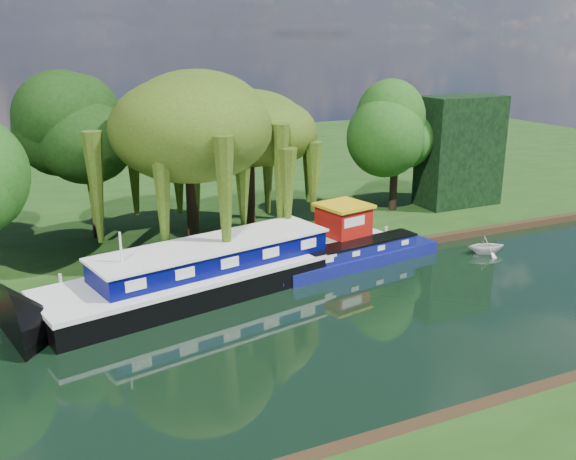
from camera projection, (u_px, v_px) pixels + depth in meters
ground at (320, 331)px, 28.60m from camera, size 120.00×120.00×0.00m
far_bank at (144, 178)px, 57.94m from camera, size 120.00×52.00×0.45m
dutch_barge at (235, 266)px, 33.62m from camera, size 20.45×8.38×4.21m
narrowboat at (361, 256)px, 36.66m from camera, size 10.60×3.18×1.53m
white_cruiser at (485, 253)px, 38.72m from camera, size 2.74×2.53×1.20m
willow_left at (189, 128)px, 36.39m from camera, size 8.21×8.21×9.84m
willow_right at (249, 142)px, 39.35m from camera, size 6.66×6.66×8.11m
tree_far_mid at (90, 134)px, 38.57m from camera, size 5.73×5.73×9.38m
tree_far_right at (396, 134)px, 45.19m from camera, size 4.88×4.88×7.98m
conifer_hedge at (460, 151)px, 47.15m from camera, size 6.00×3.00×8.00m
lamppost at (244, 219)px, 37.18m from camera, size 0.36×0.36×2.56m
mooring_posts at (241, 256)px, 35.38m from camera, size 19.16×0.16×1.00m
reeds_near at (570, 363)px, 24.69m from camera, size 33.70×1.50×1.10m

